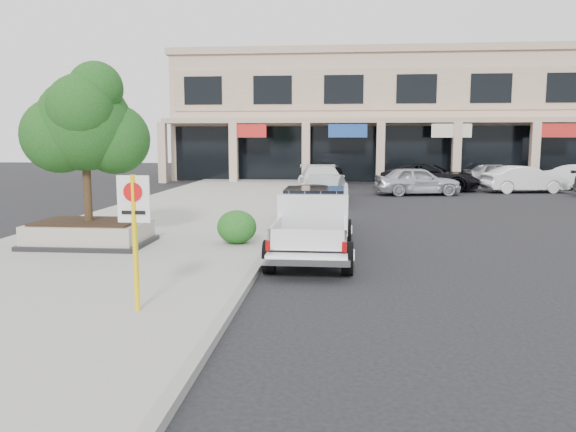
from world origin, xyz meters
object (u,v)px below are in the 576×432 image
Objects in this scene: planter at (90,233)px; lot_car_d at (430,177)px; no_parking_sign at (134,224)px; curb_car_d at (324,175)px; planter_tree at (92,125)px; curb_car_b at (325,190)px; curb_car_a at (313,206)px; lot_car_e at (497,174)px; pickup_truck at (313,225)px; lot_car_b at (525,179)px; curb_car_c at (321,182)px; lot_car_a at (417,181)px.

planter is 0.56× the size of lot_car_d.
curb_car_d is (2.30, 27.56, -0.91)m from no_parking_sign.
planter_tree is 12.85m from curb_car_b.
planter_tree is 0.86× the size of curb_car_a.
lot_car_e is (17.29, 24.20, 0.27)m from planter.
pickup_truck is (6.13, -0.38, 0.38)m from planter.
lot_car_b reaches higher than curb_car_b.
planter_tree reaches higher than lot_car_e.
no_parking_sign reaches higher than curb_car_d.
curb_car_a is 0.89× the size of curb_car_d.
lot_car_d is 1.31× the size of lot_car_e.
curb_car_c is at bearing 68.62° from planter_tree.
lot_car_b is (11.22, 7.38, 0.06)m from curb_car_b.
planter_tree is 15.83m from curb_car_c.
planter_tree is at bearing -111.13° from curb_car_b.
planter is at bearing -131.03° from planter_tree.
planter is at bearing 176.72° from pickup_truck.
planter is at bearing -117.92° from curb_car_c.
pickup_truck reaches higher than lot_car_a.
lot_car_b reaches higher than lot_car_e.
lot_car_a is 9.94m from lot_car_e.
curb_car_a is 1.00× the size of lot_car_b.
planter is 22.62m from curb_car_d.
planter_tree is 0.87× the size of lot_car_b.
lot_car_b is (11.20, 18.96, -0.10)m from pickup_truck.
planter_tree is 22.60m from curb_car_d.
no_parking_sign is at bearing -108.79° from curb_car_a.
curb_car_a is 17.53m from curb_car_d.
curb_car_b is at bearing 81.00° from no_parking_sign.
lot_car_d is at bearing 58.03° from planter.
lot_car_a is (5.27, -5.38, 0.06)m from curb_car_d.
lot_car_a is at bearing 74.12° from pickup_truck.
curb_car_a is at bearing 138.18° from lot_car_e.
pickup_truck is at bearing 153.93° from lot_car_a.
no_parking_sign is at bearing 139.88° from lot_car_b.
curb_car_c is (2.39, 20.37, -0.80)m from no_parking_sign.
curb_car_c is (-0.10, 10.35, 0.05)m from curb_car_a.
lot_car_e is (11.18, 13.01, 0.05)m from curb_car_b.
lot_car_a is 0.80× the size of lot_car_d.
curb_car_c reaches higher than lot_car_d.
curb_car_d is at bearing 75.30° from planter.
planter is at bearing 162.23° from lot_car_d.
pickup_truck is 1.05× the size of curb_car_d.
no_parking_sign is at bearing -58.78° from planter.
curb_car_c is at bearing 99.27° from lot_car_a.
curb_car_c reaches higher than lot_car_e.
pickup_truck reaches higher than curb_car_d.
curb_car_b is 7.22m from lot_car_a.
planter is 0.73× the size of lot_car_e.
planter_tree reaches higher than lot_car_d.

